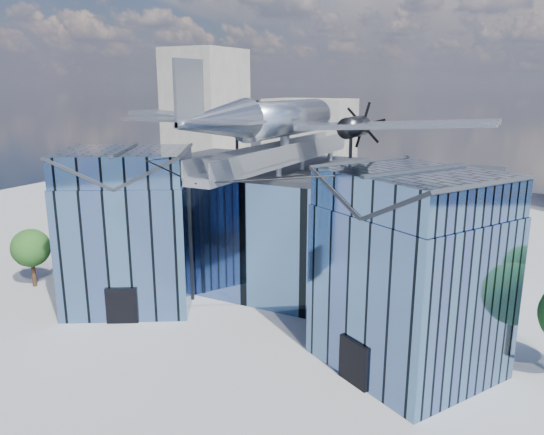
% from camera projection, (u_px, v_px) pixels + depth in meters
% --- Properties ---
extents(ground_plane, '(120.00, 120.00, 0.00)m').
position_uv_depth(ground_plane, '(259.00, 322.00, 37.45)').
color(ground_plane, gray).
extents(museum, '(32.88, 24.50, 17.60)m').
position_uv_depth(museum, '(295.00, 228.00, 41.11)').
color(museum, '#4D6F9E').
rests_on(museum, ground).
extents(bg_towers, '(77.00, 24.50, 26.00)m').
position_uv_depth(bg_towers, '(432.00, 129.00, 77.85)').
color(bg_towers, slate).
rests_on(bg_towers, ground).
extents(tree_plaza_w, '(3.33, 3.33, 4.90)m').
position_uv_depth(tree_plaza_w, '(31.00, 248.00, 43.38)').
color(tree_plaza_w, '#301E13').
rests_on(tree_plaza_w, ground).
extents(tree_side_w, '(3.29, 3.29, 4.65)m').
position_uv_depth(tree_side_w, '(82.00, 203.00, 60.79)').
color(tree_side_w, '#301E13').
rests_on(tree_side_w, ground).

